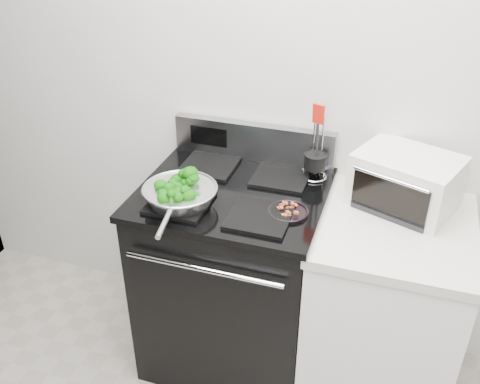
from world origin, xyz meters
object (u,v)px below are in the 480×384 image
at_px(bacon_plate, 288,210).
at_px(gas_range, 233,274).
at_px(utensil_holder, 315,165).
at_px(skillet, 180,194).
at_px(toaster_oven, 406,181).

bearing_deg(bacon_plate, gas_range, 158.74).
bearing_deg(gas_range, bacon_plate, -21.26).
bearing_deg(utensil_holder, gas_range, -126.39).
relative_size(gas_range, skillet, 2.34).
distance_m(bacon_plate, utensil_holder, 0.33).
distance_m(gas_range, skillet, 0.57).
bearing_deg(gas_range, toaster_oven, 12.62).
bearing_deg(utensil_holder, bacon_plate, -78.65).
bearing_deg(toaster_oven, bacon_plate, -127.60).
distance_m(skillet, bacon_plate, 0.44).
bearing_deg(utensil_holder, toaster_oven, 9.55).
bearing_deg(bacon_plate, skillet, -170.47).
height_order(utensil_holder, toaster_oven, utensil_holder).
bearing_deg(toaster_oven, skillet, -137.75).
relative_size(gas_range, toaster_oven, 2.39).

